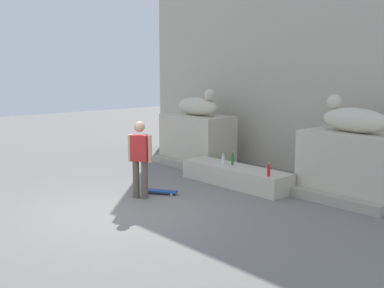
{
  "coord_description": "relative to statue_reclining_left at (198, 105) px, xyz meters",
  "views": [
    {
      "loc": [
        7.32,
        -4.7,
        2.76
      ],
      "look_at": [
        -0.24,
        2.07,
        1.1
      ],
      "focal_mm": 43.01,
      "sensor_mm": 36.0,
      "label": 1
    }
  ],
  "objects": [
    {
      "name": "ground_plane",
      "position": [
        2.42,
        -4.25,
        -1.72
      ],
      "size": [
        40.0,
        40.0,
        0.0
      ],
      "primitive_type": "plane",
      "color": "slate"
    },
    {
      "name": "facade_wall",
      "position": [
        2.42,
        1.55,
        1.61
      ],
      "size": [
        11.59,
        0.6,
        6.66
      ],
      "primitive_type": "cube",
      "color": "#B8B09D",
      "rests_on": "ground_plane"
    },
    {
      "name": "pedestal_left",
      "position": [
        -0.04,
        0.0,
        -1.0
      ],
      "size": [
        2.12,
        1.15,
        1.44
      ],
      "primitive_type": "cube",
      "color": "beige",
      "rests_on": "ground_plane"
    },
    {
      "name": "pedestal_right",
      "position": [
        4.87,
        0.0,
        -1.0
      ],
      "size": [
        2.12,
        1.15,
        1.44
      ],
      "primitive_type": "cube",
      "color": "beige",
      "rests_on": "ground_plane"
    },
    {
      "name": "statue_reclining_left",
      "position": [
        0.0,
        0.0,
        0.0
      ],
      "size": [
        1.63,
        0.64,
        0.78
      ],
      "rotation": [
        0.0,
        0.0,
        -0.05
      ],
      "color": "beige",
      "rests_on": "pedestal_left"
    },
    {
      "name": "statue_reclining_right",
      "position": [
        4.84,
        0.01,
        0.0
      ],
      "size": [
        1.66,
        0.78,
        0.78
      ],
      "rotation": [
        0.0,
        0.0,
        3.0
      ],
      "color": "beige",
      "rests_on": "pedestal_right"
    },
    {
      "name": "ledge_block",
      "position": [
        2.42,
        -1.01,
        -1.49
      ],
      "size": [
        2.95,
        0.76,
        0.46
      ],
      "primitive_type": "cube",
      "color": "beige",
      "rests_on": "ground_plane"
    },
    {
      "name": "skater",
      "position": [
        1.83,
        -3.36,
        -0.8
      ],
      "size": [
        0.47,
        0.36,
        1.67
      ],
      "rotation": [
        0.0,
        0.0,
        3.69
      ],
      "color": "brown",
      "rests_on": "ground_plane"
    },
    {
      "name": "skateboard",
      "position": [
        1.84,
        -2.85,
        -1.66
      ],
      "size": [
        0.78,
        0.6,
        0.08
      ],
      "rotation": [
        0.0,
        0.0,
        3.71
      ],
      "color": "navy",
      "rests_on": "ground_plane"
    },
    {
      "name": "bottle_red",
      "position": [
        3.6,
        -1.22,
        -1.13
      ],
      "size": [
        0.07,
        0.07,
        0.3
      ],
      "color": "red",
      "rests_on": "ledge_block"
    },
    {
      "name": "bottle_green",
      "position": [
        2.27,
        -0.95,
        -1.12
      ],
      "size": [
        0.06,
        0.06,
        0.33
      ],
      "color": "#1E722D",
      "rests_on": "ledge_block"
    },
    {
      "name": "bottle_clear",
      "position": [
        2.05,
        -1.04,
        -1.15
      ],
      "size": [
        0.07,
        0.07,
        0.28
      ],
      "color": "silver",
      "rests_on": "ledge_block"
    },
    {
      "name": "stair_step",
      "position": [
        2.42,
        -0.59,
        -1.62
      ],
      "size": [
        7.03,
        0.5,
        0.2
      ],
      "primitive_type": "cube",
      "color": "#A9A08F",
      "rests_on": "ground_plane"
    }
  ]
}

